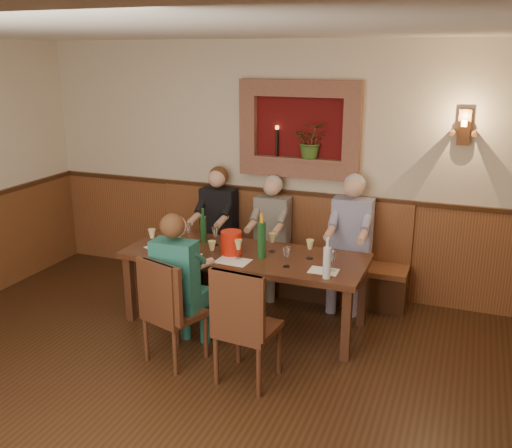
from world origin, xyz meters
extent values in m
plane|color=black|center=(0.00, 0.00, 0.00)|extent=(6.00, 6.00, 0.00)
cube|color=beige|center=(0.00, 3.00, 1.40)|extent=(6.00, 0.04, 2.80)
cube|color=silver|center=(0.00, 0.00, 2.80)|extent=(6.00, 6.00, 0.04)
cube|color=brown|center=(0.00, 2.98, 0.55)|extent=(6.00, 0.04, 1.10)
cube|color=#381E0F|center=(0.00, 2.98, 1.12)|extent=(6.02, 0.06, 0.05)
cube|color=#4E0B0B|center=(0.20, 2.98, 1.85)|extent=(1.00, 0.02, 0.70)
cube|color=brown|center=(0.20, 2.94, 2.29)|extent=(1.36, 0.12, 0.18)
cube|color=brown|center=(0.20, 2.94, 1.41)|extent=(1.36, 0.12, 0.18)
cube|color=brown|center=(-0.39, 2.94, 1.85)|extent=(0.18, 0.12, 0.70)
cube|color=brown|center=(0.79, 2.94, 1.85)|extent=(0.18, 0.12, 0.70)
cube|color=brown|center=(0.20, 2.94, 1.52)|extent=(1.00, 0.14, 0.04)
imported|color=#37581E|center=(0.35, 2.94, 1.74)|extent=(0.35, 0.30, 0.39)
cylinder|color=black|center=(-0.05, 2.94, 1.69)|extent=(0.03, 0.03, 0.30)
cylinder|color=#FFBF59|center=(-0.05, 2.94, 1.86)|extent=(0.04, 0.04, 0.04)
cube|color=brown|center=(1.90, 2.95, 1.95)|extent=(0.12, 0.08, 0.35)
cylinder|color=brown|center=(1.80, 2.88, 1.90)|extent=(0.05, 0.18, 0.05)
cylinder|color=brown|center=(2.00, 2.88, 1.90)|extent=(0.05, 0.18, 0.05)
cylinder|color=#FFBF59|center=(1.90, 2.82, 2.00)|extent=(0.06, 0.06, 0.06)
cube|color=#3C1F12|center=(0.00, 1.85, 0.72)|extent=(2.40, 0.90, 0.06)
cube|color=#3C1F12|center=(-1.12, 1.48, 0.34)|extent=(0.08, 0.08, 0.69)
cube|color=#3C1F12|center=(1.12, 1.48, 0.34)|extent=(0.08, 0.08, 0.69)
cube|color=#3C1F12|center=(-1.12, 2.22, 0.34)|extent=(0.08, 0.08, 0.69)
cube|color=#3C1F12|center=(1.12, 2.22, 0.34)|extent=(0.08, 0.08, 0.69)
cube|color=#381E0F|center=(0.00, 2.76, 0.20)|extent=(3.00, 0.40, 0.40)
cube|color=brown|center=(0.00, 2.76, 0.42)|extent=(3.00, 0.45, 0.06)
cube|color=brown|center=(0.00, 2.95, 0.78)|extent=(3.00, 0.06, 0.66)
cube|color=#3C1F12|center=(-0.30, 0.95, 0.21)|extent=(0.53, 0.53, 0.42)
cube|color=#3C1F12|center=(-0.30, 0.95, 0.44)|extent=(0.55, 0.55, 0.05)
cube|color=#3C1F12|center=(-0.36, 0.76, 0.73)|extent=(0.43, 0.18, 0.52)
cube|color=#3C1F12|center=(0.42, 0.88, 0.22)|extent=(0.47, 0.47, 0.44)
cube|color=#3C1F12|center=(0.42, 0.88, 0.46)|extent=(0.50, 0.50, 0.05)
cube|color=#3C1F12|center=(0.40, 0.67, 0.76)|extent=(0.46, 0.08, 0.55)
cube|color=black|center=(-0.71, 2.61, 0.23)|extent=(0.41, 0.43, 0.45)
cube|color=black|center=(-0.71, 2.78, 0.88)|extent=(0.41, 0.22, 0.54)
sphere|color=#D8A384|center=(-0.71, 2.74, 1.27)|extent=(0.21, 0.21, 0.21)
sphere|color=#4C2D19|center=(-0.71, 2.79, 1.29)|extent=(0.23, 0.23, 0.23)
cube|color=#5D5955|center=(-0.04, 2.62, 0.23)|extent=(0.39, 0.41, 0.45)
cube|color=#5D5955|center=(-0.04, 2.78, 0.85)|extent=(0.39, 0.20, 0.51)
sphere|color=#D8A384|center=(-0.04, 2.74, 1.23)|extent=(0.19, 0.19, 0.19)
sphere|color=#B2B2B2|center=(-0.04, 2.79, 1.25)|extent=(0.21, 0.21, 0.21)
cube|color=navy|center=(0.87, 2.61, 0.23)|extent=(0.43, 0.45, 0.45)
cube|color=navy|center=(0.87, 2.78, 0.89)|extent=(0.43, 0.22, 0.56)
sphere|color=#D8A384|center=(0.87, 2.74, 1.30)|extent=(0.21, 0.21, 0.21)
sphere|color=#B2B2B2|center=(0.87, 2.79, 1.32)|extent=(0.23, 0.23, 0.23)
cube|color=navy|center=(-0.30, 1.14, 0.23)|extent=(0.39, 0.41, 0.45)
cube|color=navy|center=(-0.30, 0.98, 0.86)|extent=(0.39, 0.21, 0.51)
sphere|color=#D8A384|center=(-0.30, 1.02, 1.23)|extent=(0.20, 0.20, 0.20)
sphere|color=#4C2D19|center=(-0.30, 0.97, 1.25)|extent=(0.21, 0.21, 0.21)
cylinder|color=red|center=(-0.12, 1.79, 0.87)|extent=(0.26, 0.26, 0.23)
cylinder|color=#19471E|center=(0.20, 1.79, 0.93)|extent=(0.10, 0.10, 0.36)
cylinder|color=orange|center=(0.20, 1.79, 1.15)|extent=(0.04, 0.04, 0.09)
cylinder|color=#19471E|center=(-0.54, 2.02, 0.89)|extent=(0.07, 0.07, 0.27)
cylinder|color=#19471E|center=(-0.54, 2.02, 1.07)|extent=(0.03, 0.03, 0.09)
cylinder|color=silver|center=(0.92, 1.51, 0.89)|extent=(0.09, 0.09, 0.28)
cylinder|color=silver|center=(0.92, 1.51, 1.08)|extent=(0.04, 0.04, 0.09)
cube|color=white|center=(-0.89, 1.68, 0.75)|extent=(0.29, 0.25, 0.00)
cube|color=white|center=(-0.02, 1.60, 0.75)|extent=(0.33, 0.24, 0.00)
cube|color=white|center=(0.85, 1.66, 0.75)|extent=(0.27, 0.19, 0.00)
cube|color=white|center=(-0.49, 1.57, 0.75)|extent=(0.29, 0.23, 0.00)
camera|label=1|loc=(2.02, -3.07, 2.65)|focal=40.00mm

